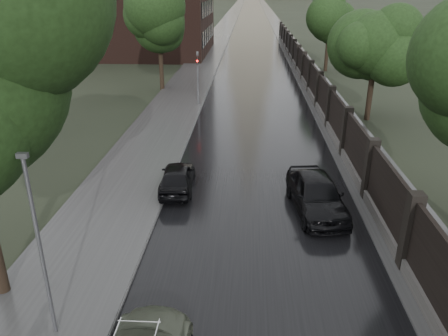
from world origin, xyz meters
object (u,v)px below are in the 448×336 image
Objects in this scene: tree_right_c at (330,22)px; lamp_post at (40,249)px; traffic_light at (198,74)px; car_right_near at (317,194)px; tree_right_b at (376,44)px; hatchback_left at (177,177)px; tree_left_far at (159,27)px.

tree_right_c reaches higher than lamp_post.
tree_right_c is 1.75× the size of traffic_light.
tree_right_c is 31.98m from car_right_near.
car_right_near is (-5.24, -31.27, -4.18)m from tree_right_c.
car_right_near is at bearing -111.56° from tree_right_b.
tree_right_b is at bearing 57.82° from lamp_post.
hatchback_left is (0.70, -14.60, -1.79)m from traffic_light.
tree_right_b is 18.00m from tree_right_c.
lamp_post reaches higher than traffic_light.
tree_right_c is at bearing 90.00° from tree_right_b.
tree_right_b is 12.44m from traffic_light.
car_right_near is (10.26, -21.27, -4.47)m from tree_left_far.
tree_right_c is at bearing 73.22° from car_right_near.
tree_right_b reaches higher than hatchback_left.
lamp_post is 1.13× the size of car_right_near.
lamp_post is at bearing 75.51° from hatchback_left.
hatchback_left is at bearing -110.55° from tree_right_c.
tree_left_far is at bearing -80.40° from hatchback_left.
hatchback_left is at bearing 78.56° from lamp_post.
tree_left_far reaches higher than tree_right_b.
tree_left_far is 28.73m from lamp_post.
tree_right_b is at bearing -136.77° from hatchback_left.
tree_right_c is at bearing 51.82° from traffic_light.
tree_right_b is 1.75× the size of traffic_light.
tree_left_far is 18.45m from tree_right_c.
traffic_light is at bearing -128.18° from tree_right_c.
tree_right_c is at bearing 32.83° from tree_left_far.
tree_left_far is 1.85× the size of traffic_light.
tree_right_b is 14.87m from car_right_near.
tree_right_b is 1.37× the size of lamp_post.
hatchback_left is 0.79× the size of car_right_near.
car_right_near is at bearing 161.12° from hatchback_left.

